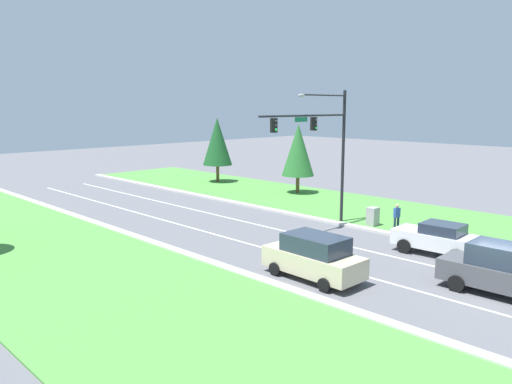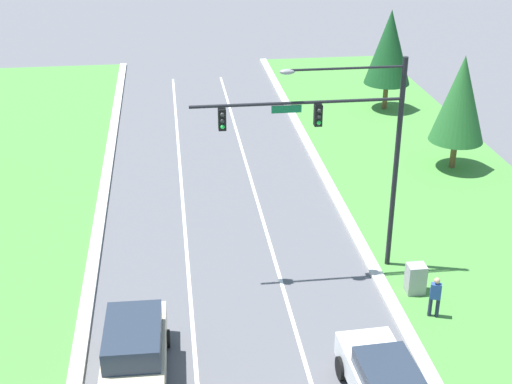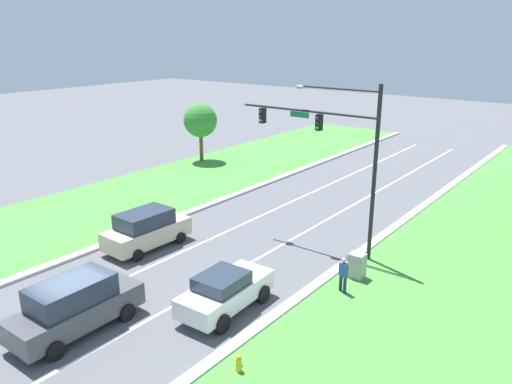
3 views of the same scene
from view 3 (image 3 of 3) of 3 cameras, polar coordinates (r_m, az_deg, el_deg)
The scene contains 13 objects.
ground_plane at distance 21.17m, azimuth -19.62°, elevation -14.25°, with size 160.00×160.00×0.00m, color #5B5B60.
curb_strip_right at distance 17.34m, azimuth -8.57°, elevation -20.91°, with size 0.50×90.00×0.15m.
curb_strip_left at distance 25.62m, azimuth -26.71°, elevation -9.20°, with size 0.50×90.00×0.15m.
lane_stripe_inner_left at distance 22.54m, azimuth -22.21°, elevation -12.49°, with size 0.14×81.00×0.01m.
lane_stripe_inner_right at distance 19.87m, azimuth -16.64°, elevation -16.20°, with size 0.14×81.00×0.01m.
traffic_signal_mast at distance 24.90m, azimuth 9.07°, elevation 5.64°, with size 7.91×0.41×8.67m.
champagne_suv at distance 26.89m, azimuth -12.42°, elevation -4.17°, with size 2.22×4.70×2.02m.
white_sedan at distance 20.61m, azimuth -3.54°, elevation -11.22°, with size 2.16×4.49×1.71m.
graphite_suv at distance 20.38m, azimuth -19.98°, elevation -12.09°, with size 2.15×5.07×2.12m.
utility_cabinet at distance 23.61m, azimuth 11.45°, elevation -8.32°, with size 0.70×0.60×1.25m.
pedestrian at distance 22.11m, azimuth 9.95°, elevation -9.21°, with size 0.43×0.33×1.69m.
fire_hydrant at distance 17.55m, azimuth -1.99°, elevation -19.05°, with size 0.34×0.20×0.70m.
oak_near_left_tree at distance 43.79m, azimuth -6.38°, elevation 8.11°, with size 2.91×2.91×5.13m.
Camera 3 is at (15.73, -9.13, 10.83)m, focal length 35.00 mm.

